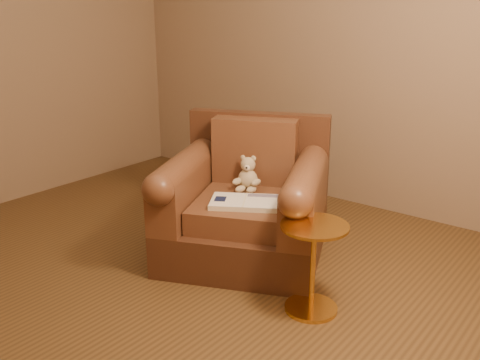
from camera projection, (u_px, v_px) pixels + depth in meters
The scene contains 5 objects.
floor at pixel (153, 283), 3.19m from camera, with size 4.00×4.00×0.00m, color brown.
armchair at pixel (246, 205), 3.49m from camera, with size 1.27×1.25×0.88m.
teddy_bear at pixel (248, 177), 3.51m from camera, with size 0.17×0.19×0.23m.
guidebook at pixel (245, 202), 3.26m from camera, with size 0.48×0.43×0.03m.
side_table at pixel (313, 265), 2.83m from camera, with size 0.36×0.36×0.50m.
Camera 1 is at (2.16, -1.91, 1.59)m, focal length 40.00 mm.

